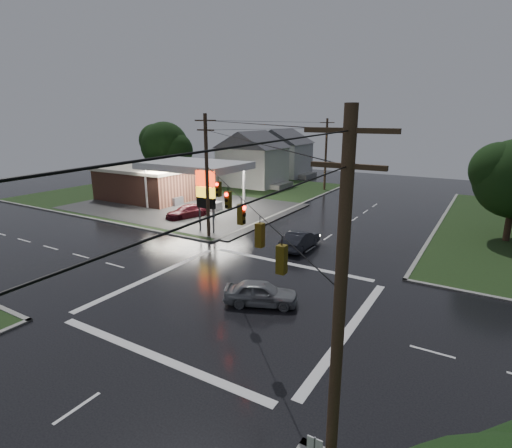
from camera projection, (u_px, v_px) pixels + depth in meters
The scene contains 14 objects.
ground at pixel (238, 299), 24.25m from camera, with size 120.00×120.00×0.00m, color black.
grass_nw at pixel (188, 192), 58.70m from camera, with size 36.00×36.00×0.08m, color #1D3015.
gas_station at pixel (158, 181), 52.68m from camera, with size 26.20×18.00×5.60m.
pylon_sign at pixel (206, 191), 37.13m from camera, with size 2.00×0.35×6.00m.
utility_pole_nw at pixel (207, 175), 35.36m from camera, with size 2.20×0.32×11.00m.
utility_pole_se at pixel (339, 319), 10.17m from camera, with size 2.20×0.32×11.00m.
utility_pole_n at pixel (326, 153), 59.00m from camera, with size 2.20×0.32×10.50m.
traffic_signals at pixel (236, 194), 22.54m from camera, with size 26.87×26.87×1.47m.
house_near at pixel (253, 158), 63.33m from camera, with size 11.05×8.48×8.60m.
house_far at pixel (282, 152), 73.75m from camera, with size 11.05×8.48×8.60m.
tree_nw_behind at pixel (165, 146), 64.32m from camera, with size 8.93×7.60×10.00m.
car_north at pixel (300, 240), 33.26m from camera, with size 1.65×4.73×1.56m, color #212329.
car_crossing at pixel (261, 293), 23.34m from camera, with size 1.73×4.30×1.46m, color gray.
car_pump at pixel (187, 211), 43.60m from camera, with size 1.96×4.81×1.40m, color #4C111A.
Camera 1 is at (12.43, -18.47, 10.70)m, focal length 28.00 mm.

